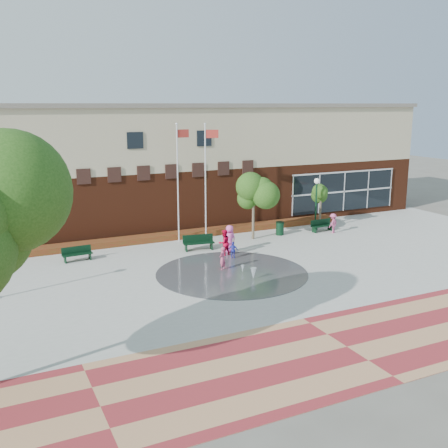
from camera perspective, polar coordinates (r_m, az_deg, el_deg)
name	(u,v)px	position (r m, az deg, el deg)	size (l,w,h in m)	color
ground	(258,290)	(26.61, 3.75, -7.21)	(120.00, 120.00, 0.00)	#666056
plaza_concrete	(224,268)	(29.97, 0.00, -4.84)	(46.00, 18.00, 0.01)	#A8A8A0
paver_band	(347,347)	(21.27, 13.23, -12.91)	(46.00, 6.00, 0.01)	maroon
splash_pad	(232,273)	(29.11, 0.85, -5.39)	(8.40, 8.40, 0.01)	#383A3D
library_building	(149,163)	(41.35, -8.14, 6.55)	(44.40, 10.40, 9.20)	#542211
flower_bed	(177,238)	(36.70, -5.13, -1.56)	(26.00, 1.20, 0.40)	#990912
flagpole_left	(178,177)	(34.91, -5.00, 5.12)	(0.94, 0.15, 7.97)	white
flagpole_right	(206,175)	(35.71, -1.96, 5.33)	(0.94, 0.37, 7.94)	white
lamp_right	(316,198)	(39.02, 10.00, 2.79)	(0.41, 0.41, 3.88)	black
bench_left	(77,257)	(32.40, -15.66, -3.44)	(1.79, 0.61, 0.88)	black
bench_mid	(199,245)	(33.53, -2.78, -2.35)	(2.05, 0.87, 1.00)	black
bench_right	(322,228)	(39.05, 10.61, -0.41)	(1.81, 0.61, 0.90)	black
trash_can	(280,228)	(37.54, 6.10, -0.47)	(0.60, 0.60, 0.98)	black
tree_mid	(254,192)	(35.73, 3.24, 3.47)	(2.68, 2.68, 4.52)	#473D2E
tree_small_right	(321,194)	(40.34, 10.50, 3.22)	(2.00, 2.00, 3.42)	#473D2E
water_jet_a	(253,280)	(28.13, 3.20, -6.08)	(0.32, 0.32, 0.62)	white
water_jet_b	(243,273)	(29.19, 2.03, -5.35)	(0.19, 0.19, 0.42)	white
child_splash	(222,258)	(29.50, -0.18, -3.77)	(0.49, 0.32, 1.35)	#C3496F
adult_red	(224,243)	(32.19, 0.00, -2.06)	(0.80, 0.62, 1.65)	red
adult_pink	(230,239)	(32.90, 0.62, -1.63)	(0.86, 0.56, 1.76)	#E552AA
child_blue	(233,250)	(31.67, 1.01, -2.88)	(0.61, 0.26, 1.05)	#2B34B4
person_bench	(333,223)	(38.68, 11.77, 0.07)	(0.93, 0.54, 1.44)	#C34D7E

